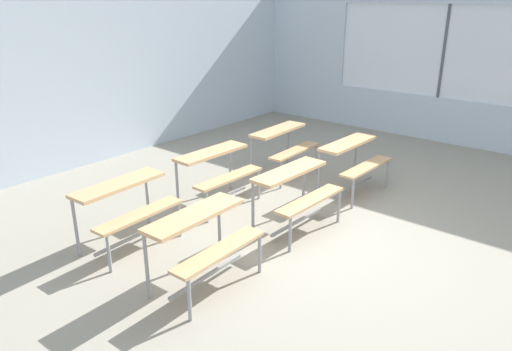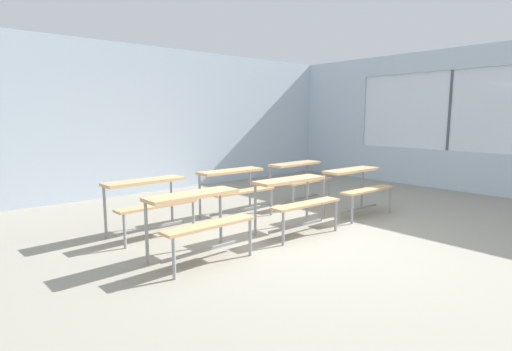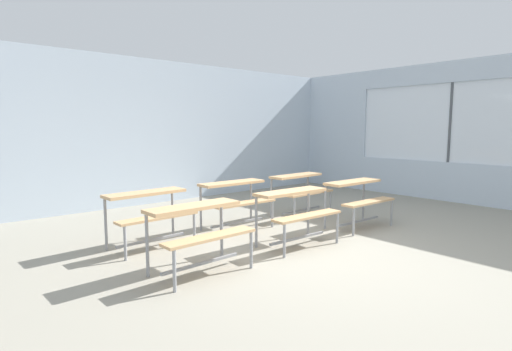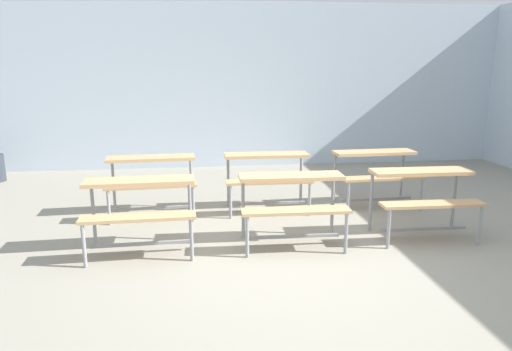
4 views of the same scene
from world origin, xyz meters
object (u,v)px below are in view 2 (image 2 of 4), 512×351
at_px(desk_bench_r0c0, 198,210).
at_px(desk_bench_r0c2, 357,181).
at_px(desk_bench_r0c1, 295,192).
at_px(desk_bench_r1c1, 235,182).
at_px(desk_bench_r1c2, 299,173).
at_px(desk_bench_r1c0, 149,194).

height_order(desk_bench_r0c0, desk_bench_r0c2, same).
bearing_deg(desk_bench_r0c2, desk_bench_r0c1, -176.97).
height_order(desk_bench_r1c1, desk_bench_r1c2, same).
xyz_separation_m(desk_bench_r0c1, desk_bench_r0c2, (1.48, 0.04, 0.00)).
height_order(desk_bench_r0c0, desk_bench_r1c2, same).
relative_size(desk_bench_r0c1, desk_bench_r1c0, 0.99).
relative_size(desk_bench_r0c0, desk_bench_r1c1, 1.00).
relative_size(desk_bench_r0c0, desk_bench_r0c2, 1.00).
bearing_deg(desk_bench_r1c1, desk_bench_r0c2, -36.44).
xyz_separation_m(desk_bench_r0c2, desk_bench_r1c2, (-0.06, 1.19, 0.00)).
distance_m(desk_bench_r0c2, desk_bench_r1c1, 1.96).
bearing_deg(desk_bench_r1c2, desk_bench_r0c2, -88.91).
bearing_deg(desk_bench_r0c2, desk_bench_r0c0, -177.62).
distance_m(desk_bench_r0c0, desk_bench_r1c0, 1.22).
relative_size(desk_bench_r1c0, desk_bench_r1c2, 1.01).
xyz_separation_m(desk_bench_r0c0, desk_bench_r1c2, (2.97, 1.24, 0.00)).
height_order(desk_bench_r0c2, desk_bench_r1c1, same).
distance_m(desk_bench_r1c0, desk_bench_r1c2, 2.96).
height_order(desk_bench_r0c0, desk_bench_r1c1, same).
relative_size(desk_bench_r0c0, desk_bench_r1c2, 1.00).
bearing_deg(desk_bench_r1c1, desk_bench_r1c0, -177.92).
bearing_deg(desk_bench_r0c0, desk_bench_r0c2, -0.66).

